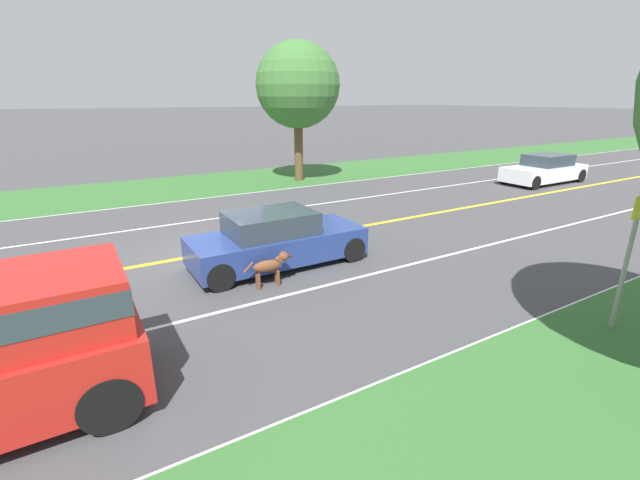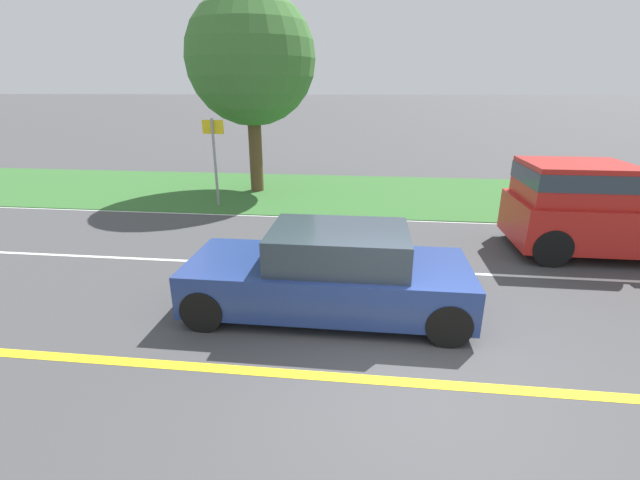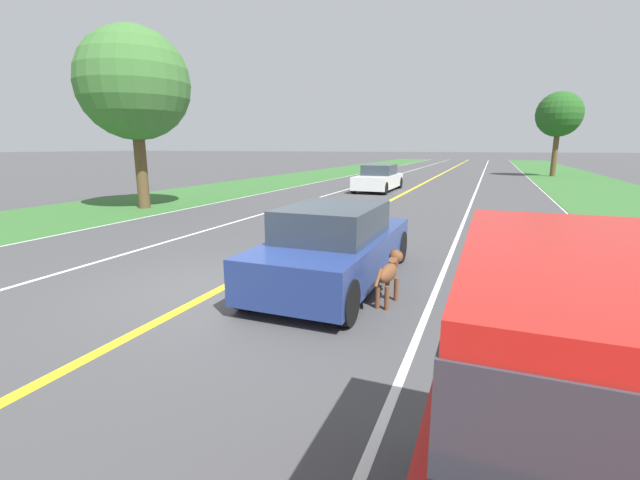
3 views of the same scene
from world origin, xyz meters
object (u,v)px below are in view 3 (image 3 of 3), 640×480
Objects in this scene: oncoming_car at (379,179)px; roadside_tree_right_far at (559,115)px; dog at (390,271)px; ego_car at (335,247)px; roadside_tree_left_near at (134,85)px.

oncoming_car is 0.69× the size of roadside_tree_right_far.
dog is 34.81m from roadside_tree_right_far.
roadside_tree_right_far is at bearing 77.80° from ego_car.
oncoming_car is at bearing 110.36° from dog.
dog is (1.15, -0.67, -0.16)m from ego_car.
ego_car is at bearing -102.20° from roadside_tree_right_far.
ego_car is 12.63m from roadside_tree_left_near.
roadside_tree_left_near reaches higher than roadside_tree_right_far.
oncoming_car is 0.69× the size of roadside_tree_left_near.
roadside_tree_left_near reaches higher than ego_car.
roadside_tree_right_far is at bearing -122.23° from oncoming_car.
oncoming_car is (-4.50, 17.24, 0.16)m from dog.
roadside_tree_right_far is (7.21, 33.32, 4.27)m from ego_car.
dog is at bearing -30.26° from ego_car.
roadside_tree_right_far is at bearing 57.26° from roadside_tree_left_near.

